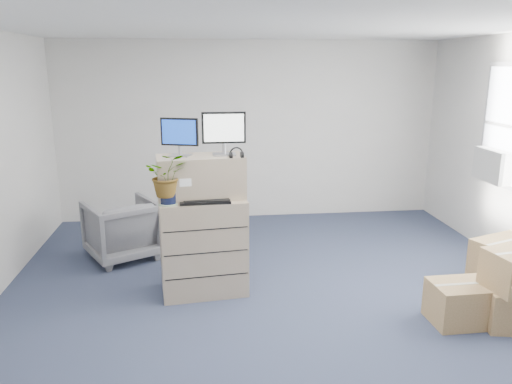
{
  "coord_description": "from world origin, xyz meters",
  "views": [
    {
      "loc": [
        -0.8,
        -4.35,
        2.43
      ],
      "look_at": [
        -0.26,
        0.4,
        1.2
      ],
      "focal_mm": 35.0,
      "sensor_mm": 36.0,
      "label": 1
    }
  ],
  "objects_px": {
    "filing_cabinet_lower": "(203,246)",
    "monitor_right": "(224,131)",
    "keyboard": "(205,201)",
    "water_bottle": "(206,185)",
    "monitor_left": "(179,135)",
    "potted_plant": "(167,181)",
    "office_chair": "(122,227)"
  },
  "relations": [
    {
      "from": "monitor_right",
      "to": "keyboard",
      "type": "relative_size",
      "value": 0.88
    },
    {
      "from": "filing_cabinet_lower",
      "to": "monitor_right",
      "type": "bearing_deg",
      "value": 7.14
    },
    {
      "from": "filing_cabinet_lower",
      "to": "office_chair",
      "type": "height_order",
      "value": "filing_cabinet_lower"
    },
    {
      "from": "monitor_right",
      "to": "water_bottle",
      "type": "height_order",
      "value": "monitor_right"
    },
    {
      "from": "keyboard",
      "to": "monitor_right",
      "type": "bearing_deg",
      "value": 42.07
    },
    {
      "from": "water_bottle",
      "to": "filing_cabinet_lower",
      "type": "bearing_deg",
      "value": -118.4
    },
    {
      "from": "monitor_right",
      "to": "potted_plant",
      "type": "relative_size",
      "value": 0.99
    },
    {
      "from": "keyboard",
      "to": "water_bottle",
      "type": "relative_size",
      "value": 2.05
    },
    {
      "from": "keyboard",
      "to": "water_bottle",
      "type": "height_order",
      "value": "water_bottle"
    },
    {
      "from": "filing_cabinet_lower",
      "to": "monitor_right",
      "type": "distance_m",
      "value": 1.26
    },
    {
      "from": "filing_cabinet_lower",
      "to": "office_chair",
      "type": "bearing_deg",
      "value": 126.6
    },
    {
      "from": "potted_plant",
      "to": "office_chair",
      "type": "bearing_deg",
      "value": 118.16
    },
    {
      "from": "water_bottle",
      "to": "potted_plant",
      "type": "height_order",
      "value": "potted_plant"
    },
    {
      "from": "monitor_right",
      "to": "potted_plant",
      "type": "height_order",
      "value": "monitor_right"
    },
    {
      "from": "office_chair",
      "to": "keyboard",
      "type": "bearing_deg",
      "value": 101.73
    },
    {
      "from": "potted_plant",
      "to": "office_chair",
      "type": "distance_m",
      "value": 1.7
    },
    {
      "from": "filing_cabinet_lower",
      "to": "potted_plant",
      "type": "relative_size",
      "value": 2.28
    },
    {
      "from": "monitor_left",
      "to": "monitor_right",
      "type": "distance_m",
      "value": 0.46
    },
    {
      "from": "keyboard",
      "to": "office_chair",
      "type": "distance_m",
      "value": 1.76
    },
    {
      "from": "filing_cabinet_lower",
      "to": "keyboard",
      "type": "distance_m",
      "value": 0.56
    },
    {
      "from": "filing_cabinet_lower",
      "to": "keyboard",
      "type": "bearing_deg",
      "value": -84.54
    },
    {
      "from": "filing_cabinet_lower",
      "to": "monitor_left",
      "type": "bearing_deg",
      "value": 158.67
    },
    {
      "from": "potted_plant",
      "to": "filing_cabinet_lower",
      "type": "bearing_deg",
      "value": 27.45
    },
    {
      "from": "monitor_left",
      "to": "keyboard",
      "type": "bearing_deg",
      "value": -21.96
    },
    {
      "from": "monitor_left",
      "to": "office_chair",
      "type": "relative_size",
      "value": 0.47
    },
    {
      "from": "monitor_left",
      "to": "filing_cabinet_lower",
      "type": "bearing_deg",
      "value": 3.51
    },
    {
      "from": "keyboard",
      "to": "office_chair",
      "type": "bearing_deg",
      "value": 127.96
    },
    {
      "from": "keyboard",
      "to": "filing_cabinet_lower",
      "type": "bearing_deg",
      "value": 99.59
    },
    {
      "from": "filing_cabinet_lower",
      "to": "monitor_left",
      "type": "relative_size",
      "value": 2.67
    },
    {
      "from": "monitor_right",
      "to": "water_bottle",
      "type": "distance_m",
      "value": 0.61
    },
    {
      "from": "filing_cabinet_lower",
      "to": "water_bottle",
      "type": "bearing_deg",
      "value": 55.28
    },
    {
      "from": "filing_cabinet_lower",
      "to": "monitor_right",
      "type": "xyz_separation_m",
      "value": [
        0.25,
        0.06,
        1.23
      ]
    }
  ]
}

